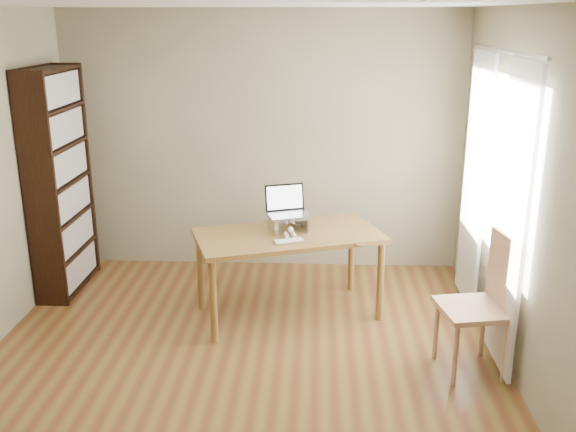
% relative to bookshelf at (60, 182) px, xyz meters
% --- Properties ---
extents(room, '(4.04, 4.54, 2.64)m').
position_rel_bookshelf_xyz_m(room, '(1.86, -1.54, 0.25)').
color(room, '#5A2F17').
rests_on(room, ground).
extents(bookshelf, '(0.30, 0.90, 2.10)m').
position_rel_bookshelf_xyz_m(bookshelf, '(0.00, 0.00, 0.00)').
color(bookshelf, black).
rests_on(bookshelf, ground).
extents(curtains, '(0.03, 1.90, 2.25)m').
position_rel_bookshelf_xyz_m(curtains, '(3.75, -0.75, 0.12)').
color(curtains, white).
rests_on(curtains, ground).
extents(desk, '(1.73, 1.25, 0.75)m').
position_rel_bookshelf_xyz_m(desk, '(2.15, -0.50, -0.39)').
color(desk, brown).
rests_on(desk, ground).
extents(laptop_stand, '(0.32, 0.25, 0.13)m').
position_rel_bookshelf_xyz_m(laptop_stand, '(2.15, -0.42, -0.22)').
color(laptop_stand, silver).
rests_on(laptop_stand, desk).
extents(laptop, '(0.41, 0.39, 0.24)m').
position_rel_bookshelf_xyz_m(laptop, '(2.15, -0.36, -0.11)').
color(laptop, silver).
rests_on(laptop, laptop_stand).
extents(keyboard, '(0.28, 0.20, 0.02)m').
position_rel_bookshelf_xyz_m(keyboard, '(2.17, -0.72, -0.29)').
color(keyboard, silver).
rests_on(keyboard, desk).
extents(coaster, '(0.09, 0.09, 0.01)m').
position_rel_bookshelf_xyz_m(coaster, '(2.76, -0.75, -0.30)').
color(coaster, brown).
rests_on(coaster, desk).
extents(cat, '(0.25, 0.49, 0.16)m').
position_rel_bookshelf_xyz_m(cat, '(2.14, -0.39, -0.23)').
color(cat, '#4E443D').
rests_on(cat, desk).
extents(chair, '(0.54, 0.54, 1.05)m').
position_rel_bookshelf_xyz_m(chair, '(3.61, -1.38, -0.48)').
color(chair, tan).
rests_on(chair, ground).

